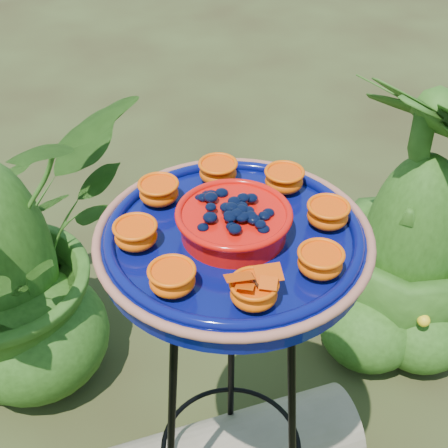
{
  "coord_description": "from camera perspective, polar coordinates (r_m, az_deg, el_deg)",
  "views": [
    {
      "loc": [
        -0.05,
        -0.64,
        1.52
      ],
      "look_at": [
        0.09,
        0.12,
        0.91
      ],
      "focal_mm": 50.0,
      "sensor_mm": 36.0,
      "label": 1
    }
  ],
  "objects": [
    {
      "name": "feeder_dish",
      "position": [
        1.0,
        0.89,
        -1.03
      ],
      "size": [
        0.5,
        0.5,
        0.1
      ],
      "rotation": [
        0.0,
        0.0,
        -0.19
      ],
      "color": "#070C54",
      "rests_on": "tripod_stand"
    },
    {
      "name": "shrub_back_right",
      "position": [
        1.86,
        17.3,
        0.62
      ],
      "size": [
        0.65,
        0.65,
        0.87
      ],
      "primitive_type": "imported",
      "rotation": [
        0.0,
        0.0,
        2.01
      ],
      "color": "#244813",
      "rests_on": "ground"
    },
    {
      "name": "tripod_stand",
      "position": [
        1.27,
        0.72,
        -14.21
      ],
      "size": [
        0.36,
        0.36,
        0.85
      ],
      "rotation": [
        0.0,
        0.0,
        -0.19
      ],
      "color": "black",
      "rests_on": "ground"
    }
  ]
}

